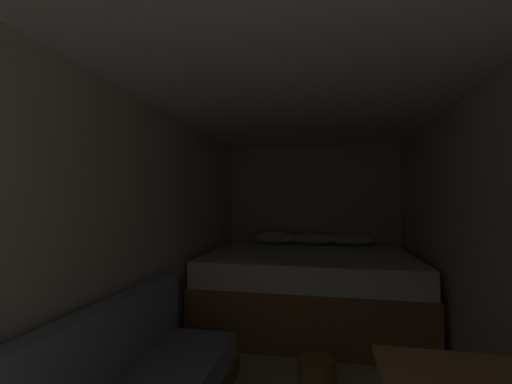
{
  "coord_description": "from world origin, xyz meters",
  "views": [
    {
      "loc": [
        0.17,
        -0.67,
        1.3
      ],
      "look_at": [
        -0.42,
        2.27,
        1.38
      ],
      "focal_mm": 23.93,
      "sensor_mm": 36.0,
      "label": 1
    }
  ],
  "objects": [
    {
      "name": "wall_left",
      "position": [
        -1.15,
        1.58,
        1.02
      ],
      "size": [
        0.05,
        4.75,
        2.04
      ],
      "primitive_type": "cube",
      "color": "beige",
      "rests_on": "ground"
    },
    {
      "name": "wicker_basket",
      "position": [
        0.11,
        1.81,
        0.09
      ],
      "size": [
        0.27,
        0.27,
        0.18
      ],
      "color": "olive",
      "rests_on": "ground"
    },
    {
      "name": "bed",
      "position": [
        0.0,
        3.06,
        0.38
      ],
      "size": [
        2.12,
        1.71,
        0.91
      ],
      "color": "olive",
      "rests_on": "ground"
    },
    {
      "name": "wall_back",
      "position": [
        0.0,
        3.97,
        1.02
      ],
      "size": [
        2.34,
        0.05,
        2.04
      ],
      "primitive_type": "cube",
      "color": "beige",
      "rests_on": "ground"
    },
    {
      "name": "ceiling_slab",
      "position": [
        0.0,
        1.58,
        2.06
      ],
      "size": [
        2.34,
        4.75,
        0.05
      ],
      "primitive_type": "cube",
      "color": "white",
      "rests_on": "wall_left"
    },
    {
      "name": "wall_right",
      "position": [
        1.15,
        1.58,
        1.02
      ],
      "size": [
        0.05,
        4.75,
        2.04
      ],
      "primitive_type": "cube",
      "color": "beige",
      "rests_on": "ground"
    }
  ]
}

